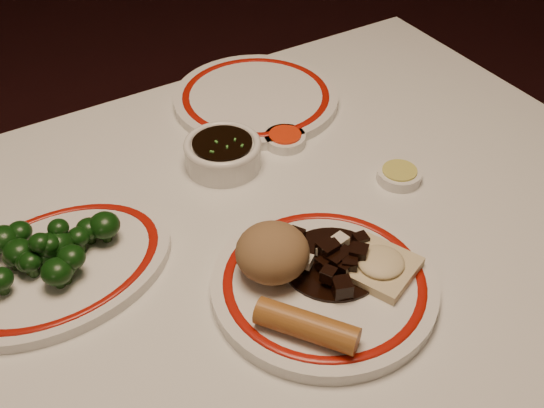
{
  "coord_description": "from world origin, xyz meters",
  "views": [
    {
      "loc": [
        -0.29,
        -0.53,
        1.37
      ],
      "look_at": [
        0.05,
        0.03,
        0.8
      ],
      "focal_mm": 45.0,
      "sensor_mm": 36.0,
      "label": 1
    }
  ],
  "objects_px": {
    "main_plate": "(324,285)",
    "broccoli_pile": "(48,248)",
    "rice_mound": "(272,252)",
    "dining_table": "(254,309)",
    "broccoli_plate": "(56,267)",
    "stirfry_heap": "(335,260)",
    "fried_wonton": "(380,265)",
    "soy_bowl": "(223,154)",
    "spring_roll": "(307,326)"
  },
  "relations": [
    {
      "from": "soy_bowl",
      "to": "dining_table",
      "type": "bearing_deg",
      "value": -107.82
    },
    {
      "from": "spring_roll",
      "to": "broccoli_plate",
      "type": "relative_size",
      "value": 0.36
    },
    {
      "from": "main_plate",
      "to": "broccoli_pile",
      "type": "height_order",
      "value": "broccoli_pile"
    },
    {
      "from": "spring_roll",
      "to": "dining_table",
      "type": "bearing_deg",
      "value": 48.24
    },
    {
      "from": "rice_mound",
      "to": "spring_roll",
      "type": "distance_m",
      "value": 0.1
    },
    {
      "from": "spring_roll",
      "to": "soy_bowl",
      "type": "distance_m",
      "value": 0.35
    },
    {
      "from": "broccoli_plate",
      "to": "stirfry_heap",
      "type": "bearing_deg",
      "value": -32.68
    },
    {
      "from": "dining_table",
      "to": "stirfry_heap",
      "type": "relative_size",
      "value": 9.59
    },
    {
      "from": "stirfry_heap",
      "to": "broccoli_pile",
      "type": "relative_size",
      "value": 0.73
    },
    {
      "from": "dining_table",
      "to": "rice_mound",
      "type": "distance_m",
      "value": 0.15
    },
    {
      "from": "dining_table",
      "to": "broccoli_plate",
      "type": "distance_m",
      "value": 0.26
    },
    {
      "from": "fried_wonton",
      "to": "dining_table",
      "type": "bearing_deg",
      "value": 136.28
    },
    {
      "from": "main_plate",
      "to": "spring_roll",
      "type": "distance_m",
      "value": 0.09
    },
    {
      "from": "spring_roll",
      "to": "fried_wonton",
      "type": "xyz_separation_m",
      "value": [
        0.13,
        0.03,
        -0.01
      ]
    },
    {
      "from": "stirfry_heap",
      "to": "broccoli_pile",
      "type": "xyz_separation_m",
      "value": [
        -0.29,
        0.19,
        0.01
      ]
    },
    {
      "from": "dining_table",
      "to": "broccoli_plate",
      "type": "xyz_separation_m",
      "value": [
        -0.22,
        0.11,
        0.1
      ]
    },
    {
      "from": "dining_table",
      "to": "broccoli_pile",
      "type": "distance_m",
      "value": 0.28
    },
    {
      "from": "rice_mound",
      "to": "broccoli_plate",
      "type": "xyz_separation_m",
      "value": [
        -0.22,
        0.15,
        -0.04
      ]
    },
    {
      "from": "broccoli_pile",
      "to": "broccoli_plate",
      "type": "bearing_deg",
      "value": -60.44
    },
    {
      "from": "dining_table",
      "to": "fried_wonton",
      "type": "bearing_deg",
      "value": -43.72
    },
    {
      "from": "main_plate",
      "to": "rice_mound",
      "type": "height_order",
      "value": "rice_mound"
    },
    {
      "from": "main_plate",
      "to": "broccoli_pile",
      "type": "distance_m",
      "value": 0.34
    },
    {
      "from": "rice_mound",
      "to": "soy_bowl",
      "type": "xyz_separation_m",
      "value": [
        0.06,
        0.24,
        -0.03
      ]
    },
    {
      "from": "main_plate",
      "to": "broccoli_plate",
      "type": "relative_size",
      "value": 0.94
    },
    {
      "from": "main_plate",
      "to": "broccoli_plate",
      "type": "bearing_deg",
      "value": 143.3
    },
    {
      "from": "dining_table",
      "to": "rice_mound",
      "type": "relative_size",
      "value": 13.56
    },
    {
      "from": "spring_roll",
      "to": "stirfry_heap",
      "type": "height_order",
      "value": "stirfry_heap"
    },
    {
      "from": "dining_table",
      "to": "soy_bowl",
      "type": "height_order",
      "value": "soy_bowl"
    },
    {
      "from": "stirfry_heap",
      "to": "main_plate",
      "type": "bearing_deg",
      "value": -151.66
    },
    {
      "from": "broccoli_plate",
      "to": "spring_roll",
      "type": "bearing_deg",
      "value": -51.56
    },
    {
      "from": "soy_bowl",
      "to": "fried_wonton",
      "type": "bearing_deg",
      "value": -80.48
    },
    {
      "from": "spring_roll",
      "to": "stirfry_heap",
      "type": "bearing_deg",
      "value": 2.75
    },
    {
      "from": "dining_table",
      "to": "soy_bowl",
      "type": "distance_m",
      "value": 0.23
    },
    {
      "from": "main_plate",
      "to": "dining_table",
      "type": "bearing_deg",
      "value": 119.04
    },
    {
      "from": "dining_table",
      "to": "main_plate",
      "type": "xyz_separation_m",
      "value": [
        0.05,
        -0.09,
        0.1
      ]
    },
    {
      "from": "main_plate",
      "to": "stirfry_heap",
      "type": "height_order",
      "value": "stirfry_heap"
    },
    {
      "from": "rice_mound",
      "to": "stirfry_heap",
      "type": "relative_size",
      "value": 0.71
    },
    {
      "from": "dining_table",
      "to": "main_plate",
      "type": "bearing_deg",
      "value": -60.96
    },
    {
      "from": "fried_wonton",
      "to": "broccoli_pile",
      "type": "bearing_deg",
      "value": 146.08
    },
    {
      "from": "broccoli_plate",
      "to": "broccoli_pile",
      "type": "relative_size",
      "value": 1.89
    },
    {
      "from": "dining_table",
      "to": "rice_mound",
      "type": "height_order",
      "value": "rice_mound"
    },
    {
      "from": "main_plate",
      "to": "rice_mound",
      "type": "distance_m",
      "value": 0.08
    },
    {
      "from": "rice_mound",
      "to": "stirfry_heap",
      "type": "xyz_separation_m",
      "value": [
        0.07,
        -0.03,
        -0.02
      ]
    },
    {
      "from": "dining_table",
      "to": "main_plate",
      "type": "relative_size",
      "value": 3.94
    },
    {
      "from": "stirfry_heap",
      "to": "soy_bowl",
      "type": "relative_size",
      "value": 1.13
    },
    {
      "from": "fried_wonton",
      "to": "soy_bowl",
      "type": "bearing_deg",
      "value": 99.52
    },
    {
      "from": "stirfry_heap",
      "to": "rice_mound",
      "type": "bearing_deg",
      "value": 154.33
    },
    {
      "from": "soy_bowl",
      "to": "broccoli_plate",
      "type": "bearing_deg",
      "value": -163.16
    },
    {
      "from": "spring_roll",
      "to": "broccoli_pile",
      "type": "bearing_deg",
      "value": 92.63
    },
    {
      "from": "main_plate",
      "to": "fried_wonton",
      "type": "bearing_deg",
      "value": -18.49
    }
  ]
}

